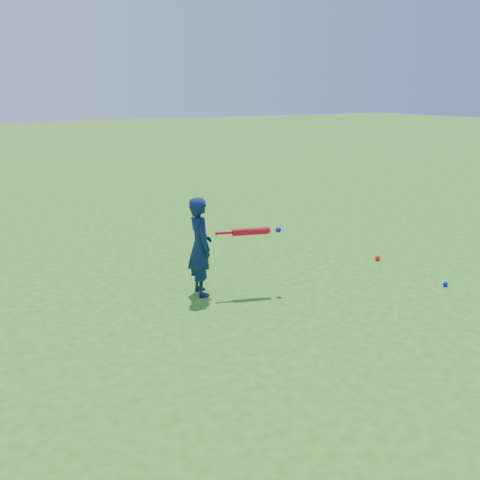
{
  "coord_description": "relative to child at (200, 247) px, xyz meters",
  "views": [
    {
      "loc": [
        -2.9,
        -5.17,
        2.47
      ],
      "look_at": [
        0.2,
        0.41,
        0.67
      ],
      "focal_mm": 40.0,
      "sensor_mm": 36.0,
      "label": 1
    }
  ],
  "objects": [
    {
      "name": "child",
      "position": [
        0.0,
        0.0,
        0.0
      ],
      "size": [
        0.35,
        0.48,
        1.23
      ],
      "primitive_type": "imported",
      "rotation": [
        0.0,
        0.0,
        1.45
      ],
      "color": "#0E1B44",
      "rests_on": "ground"
    },
    {
      "name": "bat_swing",
      "position": [
        0.6,
        -0.24,
        0.17
      ],
      "size": [
        0.81,
        0.3,
        0.09
      ],
      "rotation": [
        0.0,
        0.0,
        -0.3
      ],
      "color": "red",
      "rests_on": "ground"
    },
    {
      "name": "ground_ball_red",
      "position": [
        2.88,
        -0.07,
        -0.58
      ],
      "size": [
        0.08,
        0.08,
        0.08
      ],
      "primitive_type": "sphere",
      "color": "red",
      "rests_on": "ground"
    },
    {
      "name": "ground_ball_blue",
      "position": [
        2.88,
        -1.32,
        -0.58
      ],
      "size": [
        0.07,
        0.07,
        0.07
      ],
      "primitive_type": "sphere",
      "color": "#0D19DE",
      "rests_on": "ground"
    },
    {
      "name": "ground",
      "position": [
        0.28,
        -0.56,
        -0.62
      ],
      "size": [
        80.0,
        80.0,
        0.0
      ],
      "primitive_type": "plane",
      "color": "#2B711B",
      "rests_on": "ground"
    }
  ]
}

